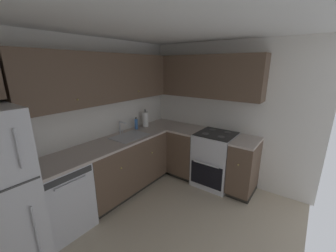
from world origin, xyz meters
name	(u,v)px	position (x,y,z in m)	size (l,w,h in m)	color
ground_plane	(163,237)	(0.00, 0.00, -0.01)	(3.56, 2.84, 0.02)	#BCAD93
wall_back	(84,123)	(0.00, 1.44, 1.20)	(3.66, 0.05, 2.40)	silver
wall_right	(226,114)	(1.80, 0.00, 1.20)	(0.05, 2.94, 2.40)	silver
ceiling	(161,18)	(0.00, 0.00, 2.43)	(3.66, 2.94, 0.05)	white
dishwasher	(60,198)	(-0.63, 1.12, 0.44)	(0.60, 0.63, 0.88)	silver
lower_cabinets_back	(124,165)	(0.43, 1.12, 0.45)	(1.50, 0.62, 0.88)	brown
countertop_back	(123,139)	(0.43, 1.12, 0.90)	(2.71, 0.60, 0.04)	#B7A89E
lower_cabinets_right	(209,159)	(1.48, 0.13, 0.45)	(0.62, 1.48, 0.88)	brown
countertop_right	(210,134)	(1.48, 0.13, 0.90)	(0.60, 1.48, 0.03)	#B7A89E
oven_range	(215,159)	(1.50, 0.02, 0.47)	(0.68, 0.62, 1.07)	silver
upper_cabinets_back	(103,78)	(0.27, 1.26, 1.84)	(2.39, 0.34, 0.69)	brown
upper_cabinets_right	(202,76)	(1.62, 0.40, 1.84)	(0.32, 2.03, 0.69)	brown
sink	(130,139)	(0.55, 1.09, 0.88)	(0.56, 0.40, 0.10)	#B7B7BC
faucet	(121,127)	(0.56, 1.30, 1.05)	(0.07, 0.16, 0.22)	silver
soap_bottle	(136,124)	(0.91, 1.30, 1.01)	(0.06, 0.06, 0.22)	#3F72BF
paper_towel_roll	(145,119)	(1.14, 1.28, 1.06)	(0.11, 0.11, 0.33)	white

